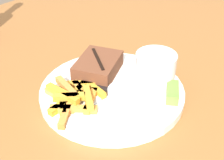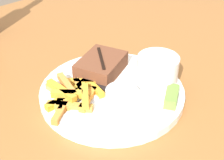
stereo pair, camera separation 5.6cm
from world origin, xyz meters
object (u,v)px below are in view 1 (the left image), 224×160
at_px(dinner_plate, 112,92).
at_px(dipping_sauce_cup, 124,94).
at_px(fork_utensil, 88,107).
at_px(steak_portion, 98,66).
at_px(knife_utensil, 96,83).
at_px(pickle_spear, 172,92).
at_px(coleslaw_cup, 156,66).

bearing_deg(dinner_plate, dipping_sauce_cup, -106.83).
relative_size(dinner_plate, fork_utensil, 2.10).
distance_m(steak_portion, dipping_sauce_cup, 0.10).
height_order(dinner_plate, knife_utensil, knife_utensil).
bearing_deg(steak_portion, pickle_spear, -79.58).
bearing_deg(steak_portion, knife_utensil, -143.88).
height_order(dinner_plate, dipping_sauce_cup, dipping_sauce_cup).
height_order(steak_portion, pickle_spear, steak_portion).
bearing_deg(fork_utensil, dinner_plate, 0.00).
xyz_separation_m(dinner_plate, dipping_sauce_cup, (-0.01, -0.04, 0.02)).
distance_m(fork_utensil, knife_utensil, 0.07).
height_order(pickle_spear, fork_utensil, pickle_spear).
distance_m(steak_portion, coleslaw_cup, 0.12).
bearing_deg(fork_utensil, dipping_sauce_cup, -32.37).
xyz_separation_m(steak_portion, coleslaw_cup, (0.05, -0.11, 0.02)).
relative_size(dinner_plate, pickle_spear, 4.78).
relative_size(coleslaw_cup, knife_utensil, 0.49).
bearing_deg(coleslaw_cup, knife_utensil, 137.56).
height_order(coleslaw_cup, knife_utensil, coleslaw_cup).
height_order(steak_portion, coleslaw_cup, coleslaw_cup).
height_order(steak_portion, fork_utensil, steak_portion).
distance_m(dinner_plate, fork_utensil, 0.07).
bearing_deg(steak_portion, fork_utensil, -147.34).
bearing_deg(coleslaw_cup, dipping_sauce_cup, 174.60).
xyz_separation_m(dipping_sauce_cup, knife_utensil, (0.00, 0.07, -0.01)).
distance_m(dipping_sauce_cup, knife_utensil, 0.07).
height_order(steak_portion, dipping_sauce_cup, steak_portion).
bearing_deg(dinner_plate, knife_utensil, 106.95).
distance_m(pickle_spear, knife_utensil, 0.15).
relative_size(coleslaw_cup, dipping_sauce_cup, 1.34).
bearing_deg(coleslaw_cup, dinner_plate, 148.77).
distance_m(dipping_sauce_cup, fork_utensil, 0.07).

